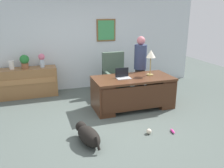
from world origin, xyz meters
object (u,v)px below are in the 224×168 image
object	(u,v)px
vase_empty	(12,65)
dog_toy_plush	(173,131)
vase_with_flowers	(42,59)
dog_lying	(88,135)
desk	(133,91)
desk_lamp	(151,55)
credenza	(29,82)
laptop	(123,76)
person_standing	(140,67)
potted_plant	(25,61)
armchair	(115,77)
dog_toy_ball	(149,131)

from	to	relation	value
vase_empty	dog_toy_plush	xyz separation A→B (m)	(2.96, -2.99, -0.86)
vase_with_flowers	dog_lying	bearing A→B (deg)	-78.50
desk	desk_lamp	bearing A→B (deg)	10.22
credenza	laptop	world-z (taller)	laptop
desk	person_standing	xyz separation A→B (m)	(0.46, 0.64, 0.42)
laptop	desk_lamp	xyz separation A→B (m)	(0.71, 0.03, 0.42)
credenza	desk_lamp	size ratio (longest dim) A/B	2.43
vase_with_flowers	potted_plant	world-z (taller)	vase_with_flowers
desk	credenza	bearing A→B (deg)	145.49
armchair	dog_lying	size ratio (longest dim) A/B	1.44
desk	person_standing	size ratio (longest dim) A/B	1.15
desk	vase_empty	world-z (taller)	vase_empty
armchair	desk_lamp	size ratio (longest dim) A/B	1.90
dog_lying	credenza	bearing A→B (deg)	108.84
person_standing	laptop	xyz separation A→B (m)	(-0.71, -0.59, -0.03)
desk	credenza	distance (m)	2.86
armchair	vase_with_flowers	distance (m)	2.01
laptop	dog_toy_ball	distance (m)	1.53
dog_lying	dog_toy_ball	size ratio (longest dim) A/B	8.10
dog_lying	potted_plant	world-z (taller)	potted_plant
credenza	person_standing	bearing A→B (deg)	-19.18
dog_toy_ball	dog_toy_plush	size ratio (longest dim) A/B	0.57
armchair	dog_toy_plush	world-z (taller)	armchair
credenza	dog_lying	bearing A→B (deg)	-71.16
armchair	person_standing	xyz separation A→B (m)	(0.56, -0.40, 0.32)
desk_lamp	dog_toy_ball	size ratio (longest dim) A/B	6.14
dog_lying	vase_empty	distance (m)	3.24
desk_lamp	potted_plant	bearing A→B (deg)	151.74
laptop	dog_toy_ball	world-z (taller)	laptop
desk_lamp	dog_toy_plush	world-z (taller)	desk_lamp
desk	person_standing	distance (m)	0.89
desk	credenza	size ratio (longest dim) A/B	1.25
credenza	dog_toy_plush	bearing A→B (deg)	-49.04
laptop	vase_with_flowers	distance (m)	2.33
desk	vase_empty	distance (m)	3.20
desk_lamp	vase_empty	distance (m)	3.55
credenza	dog_toy_plush	xyz separation A→B (m)	(2.60, -2.99, -0.36)
dog_lying	vase_with_flowers	size ratio (longest dim) A/B	2.20
vase_with_flowers	armchair	bearing A→B (deg)	-17.26
desk_lamp	vase_empty	world-z (taller)	desk_lamp
desk_lamp	vase_with_flowers	distance (m)	2.88
desk_lamp	armchair	bearing A→B (deg)	120.45
desk	vase_with_flowers	distance (m)	2.61
laptop	desk_lamp	world-z (taller)	desk_lamp
armchair	desk	bearing A→B (deg)	-84.46
credenza	dog_toy_plush	size ratio (longest dim) A/B	8.57
laptop	desk_lamp	bearing A→B (deg)	2.46
desk	desk_lamp	size ratio (longest dim) A/B	3.05
vase_empty	credenza	bearing A→B (deg)	-0.22
vase_with_flowers	potted_plant	size ratio (longest dim) A/B	1.02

